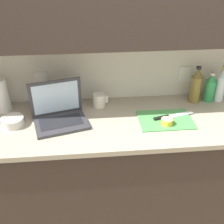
# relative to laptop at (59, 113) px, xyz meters

# --- Properties ---
(ground_plane) EXTENTS (12.00, 12.00, 0.00)m
(ground_plane) POSITION_rel_laptop_xyz_m (0.70, -0.04, -1.00)
(ground_plane) COLOR #847056
(ground_plane) RESTS_ON ground
(wall_back) EXTENTS (5.20, 0.38, 2.60)m
(wall_back) POSITION_rel_laptop_xyz_m (0.70, 0.21, 0.56)
(wall_back) COLOR silver
(wall_back) RESTS_ON ground_plane
(counter_unit) EXTENTS (2.55, 0.65, 0.94)m
(counter_unit) POSITION_rel_laptop_xyz_m (0.72, -0.04, -0.52)
(counter_unit) COLOR #332823
(counter_unit) RESTS_ON ground_plane
(laptop) EXTENTS (0.40, 0.33, 0.27)m
(laptop) POSITION_rel_laptop_xyz_m (0.00, 0.00, 0.00)
(laptop) COLOR #333338
(laptop) RESTS_ON counter_unit
(cutting_board) EXTENTS (0.36, 0.26, 0.01)m
(cutting_board) POSITION_rel_laptop_xyz_m (0.71, -0.06, -0.06)
(cutting_board) COLOR #4C9E51
(cutting_board) RESTS_ON counter_unit
(knife) EXTENTS (0.30, 0.11, 0.02)m
(knife) POSITION_rel_laptop_xyz_m (0.73, -0.04, -0.05)
(knife) COLOR silver
(knife) RESTS_ON cutting_board
(lemon_half_cut) EXTENTS (0.08, 0.08, 0.04)m
(lemon_half_cut) POSITION_rel_laptop_xyz_m (0.71, -0.12, -0.04)
(lemon_half_cut) COLOR yellow
(lemon_half_cut) RESTS_ON cutting_board
(bottle_green_soda) EXTENTS (0.07, 0.07, 0.27)m
(bottle_green_soda) POSITION_rel_laptop_xyz_m (1.19, 0.18, 0.06)
(bottle_green_soda) COLOR silver
(bottle_green_soda) RESTS_ON counter_unit
(bottle_oil_tall) EXTENTS (0.07, 0.07, 0.23)m
(bottle_oil_tall) POSITION_rel_laptop_xyz_m (1.11, 0.18, 0.04)
(bottle_oil_tall) COLOR #2D934C
(bottle_oil_tall) RESTS_ON counter_unit
(bottle_water_clear) EXTENTS (0.08, 0.08, 0.28)m
(bottle_water_clear) POSITION_rel_laptop_xyz_m (0.99, 0.18, 0.07)
(bottle_water_clear) COLOR olive
(bottle_water_clear) RESTS_ON counter_unit
(measuring_cup) EXTENTS (0.11, 0.09, 0.10)m
(measuring_cup) POSITION_rel_laptop_xyz_m (0.28, 0.17, -0.01)
(measuring_cup) COLOR silver
(measuring_cup) RESTS_ON counter_unit
(bowl_white) EXTENTS (0.15, 0.15, 0.05)m
(bowl_white) POSITION_rel_laptop_xyz_m (-0.30, -0.02, -0.04)
(bowl_white) COLOR beige
(bowl_white) RESTS_ON counter_unit
(paper_towel_roll) EXTENTS (0.11, 0.11, 0.25)m
(paper_towel_roll) POSITION_rel_laptop_xyz_m (-0.41, 0.18, 0.06)
(paper_towel_roll) COLOR white
(paper_towel_roll) RESTS_ON counter_unit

